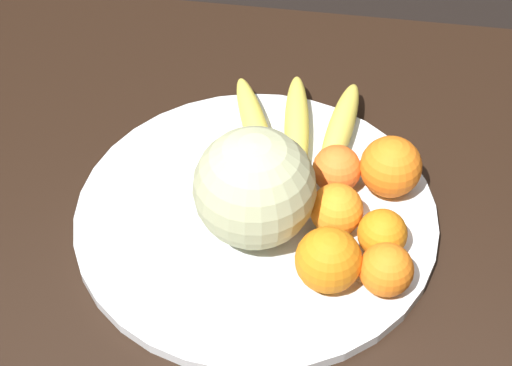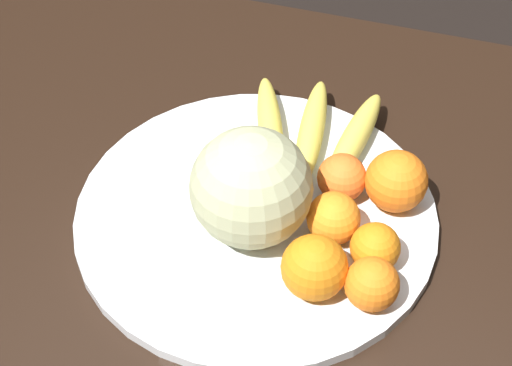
{
  "view_description": "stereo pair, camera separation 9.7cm",
  "coord_description": "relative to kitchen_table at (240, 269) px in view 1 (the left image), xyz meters",
  "views": [
    {
      "loc": [
        0.12,
        -0.65,
        1.5
      ],
      "look_at": [
        0.02,
        0.01,
        0.8
      ],
      "focal_mm": 60.0,
      "sensor_mm": 36.0,
      "label": 1
    },
    {
      "loc": [
        0.21,
        -0.63,
        1.5
      ],
      "look_at": [
        0.02,
        0.01,
        0.8
      ],
      "focal_mm": 60.0,
      "sensor_mm": 36.0,
      "label": 2
    }
  ],
  "objects": [
    {
      "name": "fruit_bowl",
      "position": [
        0.02,
        0.01,
        0.1
      ],
      "size": [
        0.43,
        0.43,
        0.01
      ],
      "color": "silver",
      "rests_on": "kitchen_table"
    },
    {
      "name": "orange_front_right",
      "position": [
        0.11,
        -0.08,
        0.14
      ],
      "size": [
        0.07,
        0.07,
        0.07
      ],
      "color": "orange",
      "rests_on": "fruit_bowl"
    },
    {
      "name": "kitchen_table",
      "position": [
        0.0,
        0.0,
        0.0
      ],
      "size": [
        1.7,
        0.89,
        0.73
      ],
      "color": "black",
      "rests_on": "ground_plane"
    },
    {
      "name": "orange_mid_center",
      "position": [
        0.17,
        -0.03,
        0.13
      ],
      "size": [
        0.06,
        0.06,
        0.06
      ],
      "color": "orange",
      "rests_on": "fruit_bowl"
    },
    {
      "name": "melon",
      "position": [
        0.02,
        -0.02,
        0.17
      ],
      "size": [
        0.14,
        0.14,
        0.14
      ],
      "color": "#B2B789",
      "rests_on": "fruit_bowl"
    },
    {
      "name": "produce_tag",
      "position": [
        0.13,
        -0.04,
        0.1
      ],
      "size": [
        0.09,
        0.08,
        0.0
      ],
      "rotation": [
        0.0,
        0.0,
        -0.77
      ],
      "color": "white",
      "rests_on": "fruit_bowl"
    },
    {
      "name": "orange_front_left",
      "position": [
        0.17,
        0.07,
        0.14
      ],
      "size": [
        0.07,
        0.07,
        0.07
      ],
      "color": "orange",
      "rests_on": "fruit_bowl"
    },
    {
      "name": "orange_top_small",
      "position": [
        0.17,
        -0.08,
        0.13
      ],
      "size": [
        0.06,
        0.06,
        0.06
      ],
      "color": "orange",
      "rests_on": "fruit_bowl"
    },
    {
      "name": "banana_bunch",
      "position": [
        0.05,
        0.14,
        0.12
      ],
      "size": [
        0.19,
        0.21,
        0.03
      ],
      "rotation": [
        0.0,
        0.0,
        7.97
      ],
      "color": "#473819",
      "rests_on": "fruit_bowl"
    },
    {
      "name": "orange_back_left",
      "position": [
        0.11,
        0.07,
        0.13
      ],
      "size": [
        0.06,
        0.06,
        0.06
      ],
      "color": "orange",
      "rests_on": "fruit_bowl"
    },
    {
      "name": "orange_back_right",
      "position": [
        0.11,
        0.0,
        0.13
      ],
      "size": [
        0.06,
        0.06,
        0.06
      ],
      "color": "orange",
      "rests_on": "fruit_bowl"
    }
  ]
}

